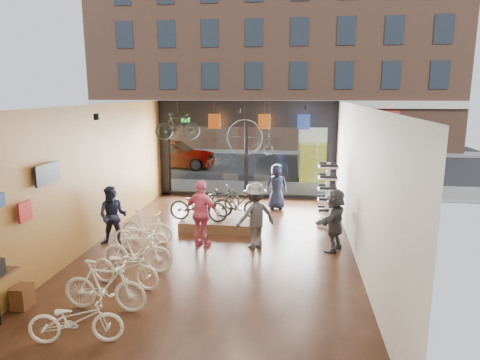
% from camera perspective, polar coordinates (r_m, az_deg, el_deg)
% --- Properties ---
extents(ground_plane, '(7.00, 12.00, 0.04)m').
position_cam_1_polar(ground_plane, '(11.63, -2.64, -9.29)').
color(ground_plane, black).
rests_on(ground_plane, ground).
extents(ceiling, '(7.00, 12.00, 0.04)m').
position_cam_1_polar(ceiling, '(10.86, -2.84, 9.99)').
color(ceiling, black).
rests_on(ceiling, ground).
extents(wall_left, '(0.04, 12.00, 3.80)m').
position_cam_1_polar(wall_left, '(12.20, -19.24, 0.45)').
color(wall_left, olive).
rests_on(wall_left, ground).
extents(wall_right, '(0.04, 12.00, 3.80)m').
position_cam_1_polar(wall_right, '(11.03, 15.57, -0.46)').
color(wall_right, beige).
rests_on(wall_right, ground).
extents(wall_back, '(7.00, 0.04, 3.80)m').
position_cam_1_polar(wall_back, '(5.52, -14.07, -12.64)').
color(wall_back, beige).
rests_on(wall_back, ground).
extents(storefront, '(7.00, 0.26, 3.80)m').
position_cam_1_polar(storefront, '(16.94, 0.84, 4.10)').
color(storefront, black).
rests_on(storefront, ground).
extents(exit_sign, '(0.35, 0.06, 0.18)m').
position_cam_1_polar(exit_sign, '(17.15, -7.26, 7.96)').
color(exit_sign, '#198C26').
rests_on(exit_sign, storefront).
extents(street_road, '(30.00, 18.00, 0.02)m').
position_cam_1_polar(street_road, '(26.09, 3.11, 2.53)').
color(street_road, black).
rests_on(street_road, ground).
extents(sidewalk_near, '(30.00, 2.40, 0.12)m').
position_cam_1_polar(sidewalk_near, '(18.44, 1.25, -1.08)').
color(sidewalk_near, slate).
rests_on(sidewalk_near, ground).
extents(sidewalk_far, '(30.00, 2.00, 0.12)m').
position_cam_1_polar(sidewalk_far, '(30.02, 3.70, 3.87)').
color(sidewalk_far, slate).
rests_on(sidewalk_far, ground).
extents(opposite_building, '(26.00, 5.00, 14.00)m').
position_cam_1_polar(opposite_building, '(32.36, 4.17, 16.75)').
color(opposite_building, brown).
rests_on(opposite_building, ground).
extents(street_car, '(4.75, 1.91, 1.62)m').
position_cam_1_polar(street_car, '(23.89, -9.01, 3.55)').
color(street_car, gray).
rests_on(street_car, street_road).
extents(box_truck, '(2.22, 6.66, 2.62)m').
position_cam_1_polar(box_truck, '(21.90, 10.72, 4.08)').
color(box_truck, silver).
rests_on(box_truck, street_road).
extents(floor_bike_0, '(1.65, 0.84, 0.83)m').
position_cam_1_polar(floor_bike_0, '(7.98, -21.04, -17.00)').
color(floor_bike_0, white).
rests_on(floor_bike_0, ground_plane).
extents(floor_bike_1, '(1.69, 0.53, 1.01)m').
position_cam_1_polar(floor_bike_1, '(8.80, -17.61, -13.29)').
color(floor_bike_1, white).
rests_on(floor_bike_1, ground_plane).
extents(floor_bike_2, '(1.74, 0.91, 0.87)m').
position_cam_1_polar(floor_bike_2, '(9.72, -15.10, -11.14)').
color(floor_bike_2, white).
rests_on(floor_bike_2, ground_plane).
extents(floor_bike_3, '(1.70, 0.49, 1.02)m').
position_cam_1_polar(floor_bike_3, '(10.33, -13.60, -9.23)').
color(floor_bike_3, white).
rests_on(floor_bike_3, ground_plane).
extents(floor_bike_4, '(1.67, 0.81, 0.84)m').
position_cam_1_polar(floor_bike_4, '(11.67, -13.04, -7.20)').
color(floor_bike_4, white).
rests_on(floor_bike_4, ground_plane).
extents(floor_bike_5, '(1.58, 0.63, 0.92)m').
position_cam_1_polar(floor_bike_5, '(12.22, -12.29, -6.11)').
color(floor_bike_5, white).
rests_on(floor_bike_5, ground_plane).
extents(display_platform, '(2.40, 1.80, 0.30)m').
position_cam_1_polar(display_platform, '(13.51, -2.35, -5.49)').
color(display_platform, '#4A3721').
rests_on(display_platform, ground_plane).
extents(display_bike_left, '(1.86, 0.78, 0.95)m').
position_cam_1_polar(display_bike_left, '(12.95, -5.55, -3.42)').
color(display_bike_left, black).
rests_on(display_bike_left, display_platform).
extents(display_bike_mid, '(1.53, 0.43, 0.92)m').
position_cam_1_polar(display_bike_mid, '(13.19, -0.26, -3.16)').
color(display_bike_mid, black).
rests_on(display_bike_mid, display_platform).
extents(display_bike_right, '(1.62, 1.21, 0.82)m').
position_cam_1_polar(display_bike_right, '(13.97, -3.07, -2.55)').
color(display_bike_right, black).
rests_on(display_bike_right, display_platform).
extents(customer_1, '(0.85, 0.68, 1.65)m').
position_cam_1_polar(customer_1, '(12.15, -16.57, -4.64)').
color(customer_1, '#161C33').
rests_on(customer_1, ground_plane).
extents(customer_2, '(1.16, 0.77, 1.83)m').
position_cam_1_polar(customer_2, '(11.64, -5.13, -4.45)').
color(customer_2, '#CC4C72').
rests_on(customer_2, ground_plane).
extents(customer_3, '(1.32, 1.19, 1.78)m').
position_cam_1_polar(customer_3, '(11.46, 2.04, -4.79)').
color(customer_3, '#3F3F44').
rests_on(customer_3, ground_plane).
extents(customer_4, '(0.89, 0.68, 1.63)m').
position_cam_1_polar(customer_4, '(15.28, 4.88, -0.90)').
color(customer_4, '#161C33').
rests_on(customer_4, ground_plane).
extents(customer_5, '(1.11, 1.62, 1.68)m').
position_cam_1_polar(customer_5, '(11.54, 12.50, -5.21)').
color(customer_5, '#3F3F44').
rests_on(customer_5, ground_plane).
extents(sunglasses_rack, '(0.72, 0.66, 2.02)m').
position_cam_1_polar(sunglasses_rack, '(13.54, 11.57, -1.92)').
color(sunglasses_rack, white).
rests_on(sunglasses_rack, ground_plane).
extents(wall_merch, '(0.40, 2.40, 2.60)m').
position_cam_1_polar(wall_merch, '(9.37, -27.79, -7.35)').
color(wall_merch, navy).
rests_on(wall_merch, wall_left).
extents(penny_farthing, '(1.63, 0.06, 1.31)m').
position_cam_1_polar(penny_farthing, '(15.34, 1.63, 5.56)').
color(penny_farthing, black).
rests_on(penny_farthing, ceiling).
extents(hung_bike, '(1.64, 0.92, 0.95)m').
position_cam_1_polar(hung_bike, '(15.51, -8.32, 7.08)').
color(hung_bike, black).
rests_on(hung_bike, ceiling).
extents(jersey_left, '(0.45, 0.03, 0.55)m').
position_cam_1_polar(jersey_left, '(16.21, -3.46, 7.82)').
color(jersey_left, '#CC5919').
rests_on(jersey_left, ceiling).
extents(jersey_mid, '(0.45, 0.03, 0.55)m').
position_cam_1_polar(jersey_mid, '(15.96, 3.25, 7.76)').
color(jersey_mid, '#CC5919').
rests_on(jersey_mid, ceiling).
extents(jersey_right, '(0.45, 0.03, 0.55)m').
position_cam_1_polar(jersey_right, '(15.92, 8.50, 7.65)').
color(jersey_right, '#1E3F99').
rests_on(jersey_right, ceiling).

